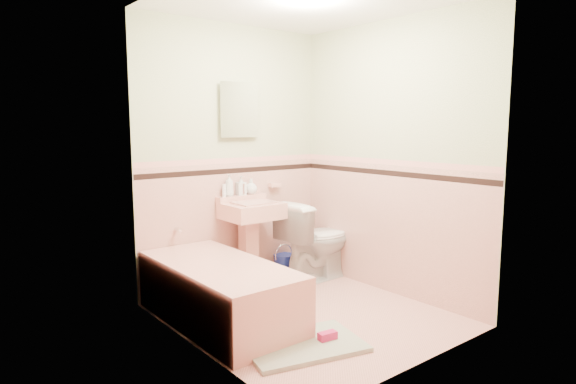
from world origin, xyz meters
TOP-DOWN VIEW (x-y plane):
  - floor at (0.00, 0.00)m, footprint 2.20×2.20m
  - ceiling at (0.00, 0.00)m, footprint 2.20×2.20m
  - wall_back at (0.00, 1.10)m, footprint 2.50×0.00m
  - wall_front at (0.00, -1.10)m, footprint 2.50×0.00m
  - wall_left at (-1.00, 0.00)m, footprint 0.00×2.50m
  - wall_right at (1.00, 0.00)m, footprint 0.00×2.50m
  - wainscot_back at (0.00, 1.09)m, footprint 2.00×0.00m
  - wainscot_front at (0.00, -1.09)m, footprint 2.00×0.00m
  - wainscot_left at (-0.99, 0.00)m, footprint 0.00×2.20m
  - wainscot_right at (0.99, 0.00)m, footprint 0.00×2.20m
  - accent_back at (0.00, 1.08)m, footprint 2.00×0.00m
  - accent_front at (0.00, -1.08)m, footprint 2.00×0.00m
  - accent_left at (-0.98, 0.00)m, footprint 0.00×2.20m
  - accent_right at (0.98, 0.00)m, footprint 0.00×2.20m
  - cap_back at (0.00, 1.08)m, footprint 2.00×0.00m
  - cap_front at (0.00, -1.08)m, footprint 2.00×0.00m
  - cap_left at (-0.98, 0.00)m, footprint 0.00×2.20m
  - cap_right at (0.98, 0.00)m, footprint 0.00×2.20m
  - bathtub at (-0.63, 0.33)m, footprint 0.70×1.50m
  - tub_faucet at (-0.63, 1.05)m, footprint 0.04×0.12m
  - sink at (0.05, 0.86)m, footprint 0.53×0.48m
  - sink_faucet at (0.05, 1.00)m, footprint 0.02×0.02m
  - medicine_cabinet at (0.05, 1.07)m, footprint 0.35×0.04m
  - soap_dish at (0.47, 1.06)m, footprint 0.12×0.07m
  - soap_bottle_left at (-0.09, 1.04)m, footprint 0.09×0.09m
  - soap_bottle_mid at (0.05, 1.04)m, footprint 0.09×0.10m
  - soap_bottle_right at (0.17, 1.04)m, footprint 0.13×0.13m
  - tube at (-0.14, 1.04)m, footprint 0.04×0.04m
  - toilet at (0.71, 0.68)m, footprint 0.82×0.50m
  - bucket at (0.55, 1.01)m, footprint 0.28×0.28m
  - bath_mat at (-0.41, -0.43)m, footprint 0.93×0.74m
  - shoe at (-0.24, -0.50)m, footprint 0.15×0.08m

SIDE VIEW (x-z plane):
  - floor at x=0.00m, z-range 0.00..0.00m
  - bath_mat at x=-0.41m, z-range 0.00..0.03m
  - shoe at x=-0.24m, z-range 0.03..0.09m
  - bucket at x=0.55m, z-range 0.00..0.22m
  - bathtub at x=-0.63m, z-range 0.00..0.45m
  - toilet at x=0.71m, z-range 0.00..0.81m
  - sink at x=0.05m, z-range 0.00..0.83m
  - wainscot_back at x=0.00m, z-range -0.40..1.60m
  - wainscot_front at x=0.00m, z-range -0.40..1.60m
  - wainscot_left at x=-0.99m, z-range -0.50..1.70m
  - wainscot_right at x=0.99m, z-range -0.50..1.70m
  - tub_faucet at x=-0.63m, z-range 0.61..0.65m
  - tube at x=-0.14m, z-range 0.88..1.00m
  - sink_faucet at x=0.05m, z-range 0.90..1.00m
  - soap_dish at x=0.47m, z-range 0.93..0.97m
  - soap_bottle_right at x=0.17m, z-range 0.88..1.03m
  - soap_bottle_mid at x=0.05m, z-range 0.88..1.07m
  - soap_bottle_left at x=-0.09m, z-range 0.88..1.09m
  - accent_left at x=-0.98m, z-range 0.02..2.22m
  - accent_right at x=0.98m, z-range 0.02..2.22m
  - accent_back at x=0.00m, z-range 0.12..2.12m
  - accent_front at x=0.00m, z-range 0.12..2.12m
  - cap_back at x=0.00m, z-range 0.22..2.22m
  - cap_front at x=0.00m, z-range 0.22..2.22m
  - cap_left at x=-0.98m, z-range 0.12..2.32m
  - cap_right at x=0.98m, z-range 0.12..2.32m
  - wall_back at x=0.00m, z-range 0.00..2.50m
  - wall_front at x=0.00m, z-range 0.00..2.50m
  - wall_left at x=-1.00m, z-range 0.00..2.50m
  - wall_right at x=1.00m, z-range 0.00..2.50m
  - medicine_cabinet at x=0.05m, z-range 1.48..1.92m
  - ceiling at x=0.00m, z-range 2.50..2.50m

